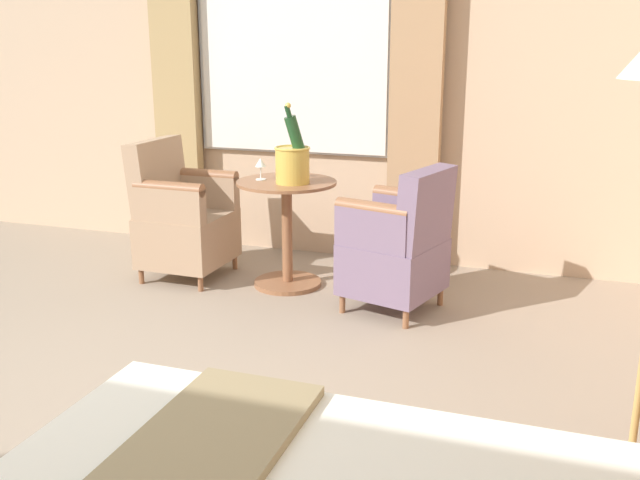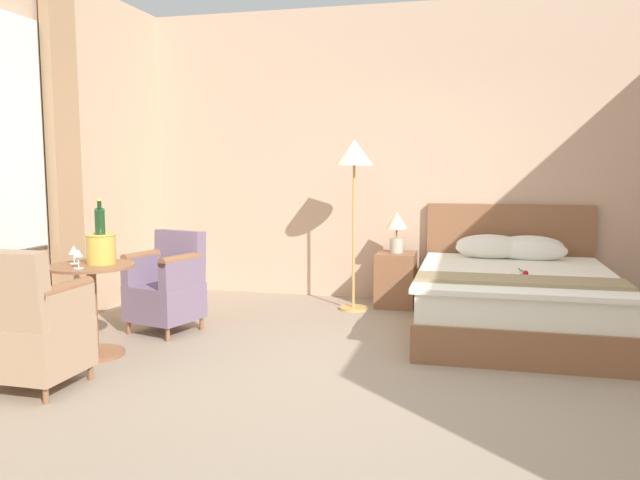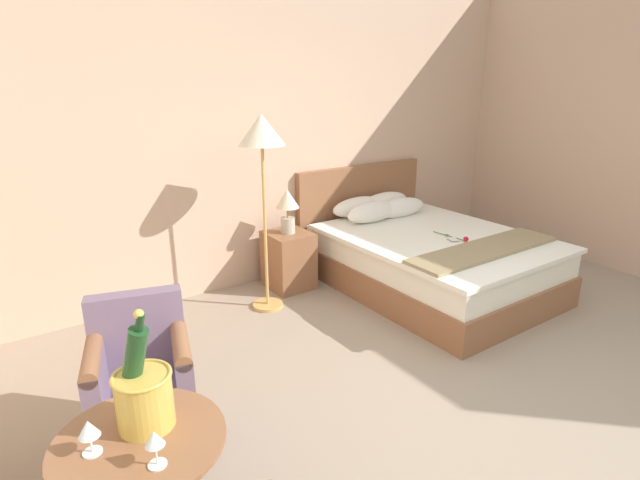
% 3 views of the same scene
% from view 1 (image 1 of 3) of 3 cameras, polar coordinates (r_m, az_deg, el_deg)
% --- Properties ---
extents(ground_plane, '(7.53, 7.53, 0.00)m').
position_cam_1_polar(ground_plane, '(3.22, -22.02, -15.29)').
color(ground_plane, gray).
extents(wall_window_side, '(0.27, 5.88, 3.18)m').
position_cam_1_polar(wall_window_side, '(5.44, -1.94, 15.59)').
color(wall_window_side, '#CFAE8D').
rests_on(wall_window_side, ground).
extents(side_table_round, '(0.66, 0.66, 0.72)m').
position_cam_1_polar(side_table_round, '(4.72, -2.65, 1.02)').
color(side_table_round, '#8E5C3C').
rests_on(side_table_round, ground).
extents(champagne_bucket, '(0.23, 0.23, 0.51)m').
position_cam_1_polar(champagne_bucket, '(4.56, -2.18, 6.42)').
color(champagne_bucket, gold).
rests_on(champagne_bucket, side_table_round).
extents(wine_glass_near_bucket, '(0.08, 0.08, 0.14)m').
position_cam_1_polar(wine_glass_near_bucket, '(4.78, -1.75, 6.25)').
color(wine_glass_near_bucket, white).
rests_on(wine_glass_near_bucket, side_table_round).
extents(wine_glass_near_edge, '(0.07, 0.07, 0.14)m').
position_cam_1_polar(wine_glass_near_edge, '(4.69, -4.78, 6.08)').
color(wine_glass_near_edge, white).
rests_on(wine_glass_near_edge, side_table_round).
extents(armchair_by_window, '(0.66, 0.66, 0.89)m').
position_cam_1_polar(armchair_by_window, '(4.30, 6.34, -0.47)').
color(armchair_by_window, '#8E5C3C').
rests_on(armchair_by_window, ground).
extents(armchair_facing_bed, '(0.59, 0.57, 0.95)m').
position_cam_1_polar(armchair_facing_bed, '(5.01, -10.99, 1.70)').
color(armchair_facing_bed, '#8E5C3C').
rests_on(armchair_facing_bed, ground).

